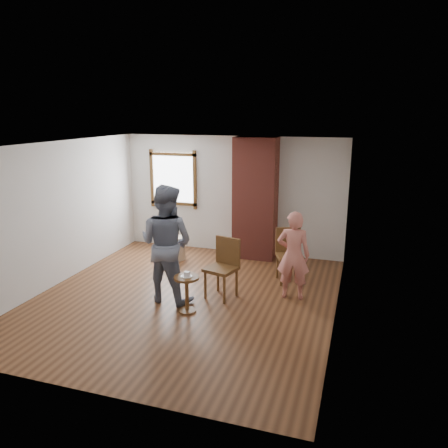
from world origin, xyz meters
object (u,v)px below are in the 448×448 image
Objects in this scene: dining_chair_left at (224,264)px; person_pink at (293,255)px; stoneware_crock at (176,248)px; dining_chair_right at (289,252)px; man at (166,244)px; side_table at (187,288)px.

person_pink is (1.14, 0.29, 0.19)m from dining_chair_left.
dining_chair_right is (2.51, -0.47, 0.31)m from stoneware_crock.
dining_chair_left is at bearing -146.29° from man.
man reaches higher than dining_chair_left.
side_table is 0.39× the size of person_pink.
stoneware_crock is at bearing -28.67° from person_pink.
stoneware_crock is 3.03m from person_pink.
man reaches higher than dining_chair_right.
person_pink is (0.20, -0.77, 0.20)m from dining_chair_right.
side_table is (-1.31, -1.84, -0.16)m from dining_chair_right.
stoneware_crock is at bearing 117.50° from side_table.
person_pink is (1.50, 1.07, 0.36)m from side_table.
person_pink is at bearing 29.65° from dining_chair_left.
side_table is 1.88m from person_pink.
dining_chair_left is 0.52× the size of man.
stoneware_crock is at bearing 147.34° from dining_chair_right.
person_pink reaches higher than dining_chair_right.
side_table is (1.21, -2.32, 0.15)m from stoneware_crock.
stoneware_crock is 2.22m from dining_chair_left.
man reaches higher than side_table.
dining_chair_right is 2.26m from side_table.
dining_chair_left is 1.02× the size of dining_chair_right.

